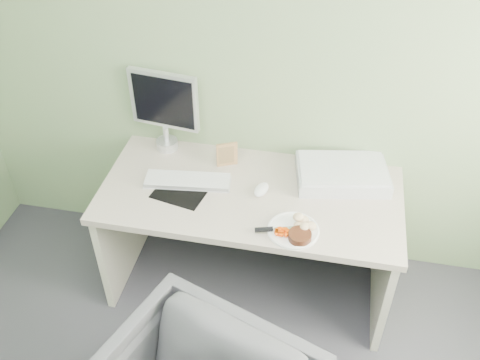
% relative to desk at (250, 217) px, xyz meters
% --- Properties ---
extents(wall_back, '(3.50, 0.00, 3.50)m').
position_rel_desk_xyz_m(wall_back, '(0.00, 0.38, 0.80)').
color(wall_back, '#69855D').
rests_on(wall_back, floor).
extents(desk, '(1.60, 0.75, 0.73)m').
position_rel_desk_xyz_m(desk, '(0.00, 0.00, 0.00)').
color(desk, '#B5A898').
rests_on(desk, floor).
extents(plate, '(0.26, 0.26, 0.01)m').
position_rel_desk_xyz_m(plate, '(0.26, -0.25, 0.19)').
color(plate, white).
rests_on(plate, desk).
extents(steak, '(0.13, 0.13, 0.04)m').
position_rel_desk_xyz_m(steak, '(0.30, -0.30, 0.21)').
color(steak, black).
rests_on(steak, plate).
extents(potato_pile, '(0.10, 0.08, 0.06)m').
position_rel_desk_xyz_m(potato_pile, '(0.29, -0.23, 0.22)').
color(potato_pile, tan).
rests_on(potato_pile, plate).
extents(carrot_heap, '(0.07, 0.07, 0.04)m').
position_rel_desk_xyz_m(carrot_heap, '(0.21, -0.29, 0.22)').
color(carrot_heap, '#FF4A05').
rests_on(carrot_heap, plate).
extents(steak_knife, '(0.23, 0.08, 0.02)m').
position_rel_desk_xyz_m(steak_knife, '(0.15, -0.28, 0.21)').
color(steak_knife, silver).
rests_on(steak_knife, plate).
extents(mousepad, '(0.31, 0.29, 0.00)m').
position_rel_desk_xyz_m(mousepad, '(-0.36, -0.06, 0.18)').
color(mousepad, black).
rests_on(mousepad, desk).
extents(keyboard, '(0.47, 0.19, 0.02)m').
position_rel_desk_xyz_m(keyboard, '(-0.35, 0.01, 0.20)').
color(keyboard, white).
rests_on(keyboard, desk).
extents(computer_mouse, '(0.09, 0.13, 0.04)m').
position_rel_desk_xyz_m(computer_mouse, '(0.06, 0.01, 0.20)').
color(computer_mouse, white).
rests_on(computer_mouse, desk).
extents(photo_frame, '(0.11, 0.06, 0.15)m').
position_rel_desk_xyz_m(photo_frame, '(-0.17, 0.20, 0.26)').
color(photo_frame, olive).
rests_on(photo_frame, desk).
extents(eyedrop_bottle, '(0.02, 0.02, 0.07)m').
position_rel_desk_xyz_m(eyedrop_bottle, '(-0.14, 0.24, 0.22)').
color(eyedrop_bottle, white).
rests_on(eyedrop_bottle, desk).
extents(scanner, '(0.54, 0.41, 0.08)m').
position_rel_desk_xyz_m(scanner, '(0.47, 0.20, 0.22)').
color(scanner, silver).
rests_on(scanner, desk).
extents(monitor, '(0.40, 0.13, 0.48)m').
position_rel_desk_xyz_m(monitor, '(-0.55, 0.31, 0.45)').
color(monitor, silver).
rests_on(monitor, desk).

